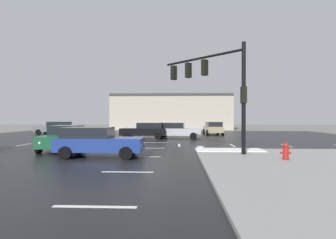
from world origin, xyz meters
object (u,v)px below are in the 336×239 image
object	(u,v)px
traffic_signal_mast	(214,80)
sedan_green	(64,137)
sedan_black	(145,130)
sedan_blue	(97,141)
sedan_grey	(55,128)
fire_hydrant	(286,151)
sedan_silver	(177,130)
sedan_tan	(213,128)

from	to	relation	value
traffic_signal_mast	sedan_green	xyz separation A→B (m)	(-9.47, 1.03, -3.48)
traffic_signal_mast	sedan_black	distance (m)	12.43
traffic_signal_mast	sedan_blue	size ratio (longest dim) A/B	1.33
sedan_grey	sedan_black	xyz separation A→B (m)	(12.06, -6.19, 0.00)
traffic_signal_mast	fire_hydrant	size ratio (longest dim) A/B	7.62
fire_hydrant	sedan_green	world-z (taller)	sedan_green
sedan_silver	sedan_tan	xyz separation A→B (m)	(4.42, 6.07, 0.00)
sedan_silver	sedan_green	size ratio (longest dim) A/B	1.00
sedan_grey	sedan_blue	size ratio (longest dim) A/B	1.01
sedan_grey	fire_hydrant	bearing A→B (deg)	136.99
traffic_signal_mast	sedan_green	size ratio (longest dim) A/B	1.29
sedan_green	fire_hydrant	bearing A→B (deg)	64.96
sedan_silver	sedan_black	world-z (taller)	same
sedan_tan	sedan_green	bearing A→B (deg)	141.27
sedan_grey	sedan_blue	bearing A→B (deg)	122.11
sedan_silver	sedan_green	distance (m)	12.16
sedan_silver	sedan_blue	bearing A→B (deg)	-102.51
traffic_signal_mast	sedan_blue	distance (m)	7.53
fire_hydrant	sedan_green	distance (m)	13.10
traffic_signal_mast	sedan_silver	world-z (taller)	traffic_signal_mast
sedan_green	sedan_blue	bearing A→B (deg)	40.42
sedan_green	sedan_silver	bearing A→B (deg)	137.70
sedan_black	sedan_blue	world-z (taller)	same
traffic_signal_mast	sedan_blue	world-z (taller)	traffic_signal_mast
sedan_silver	sedan_green	bearing A→B (deg)	-120.71
fire_hydrant	sedan_black	size ratio (longest dim) A/B	0.17
sedan_green	sedan_black	bearing A→B (deg)	151.04
sedan_black	traffic_signal_mast	bearing A→B (deg)	117.78
sedan_green	sedan_grey	bearing A→B (deg)	-159.21
sedan_silver	sedan_black	size ratio (longest dim) A/B	1.02
traffic_signal_mast	sedan_grey	distance (m)	24.52
fire_hydrant	sedan_grey	distance (m)	28.59
fire_hydrant	sedan_tan	size ratio (longest dim) A/B	0.17
fire_hydrant	sedan_tan	distance (m)	20.14
sedan_black	sedan_grey	bearing A→B (deg)	-26.63
sedan_silver	sedan_tan	world-z (taller)	same
fire_hydrant	sedan_blue	xyz separation A→B (m)	(-9.33, 1.33, 0.32)
traffic_signal_mast	sedan_silver	size ratio (longest dim) A/B	1.30
sedan_black	sedan_blue	xyz separation A→B (m)	(-0.96, -12.47, 0.00)
traffic_signal_mast	sedan_black	bearing A→B (deg)	-19.30
sedan_black	sedan_green	world-z (taller)	same
fire_hydrant	sedan_silver	bearing A→B (deg)	110.42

